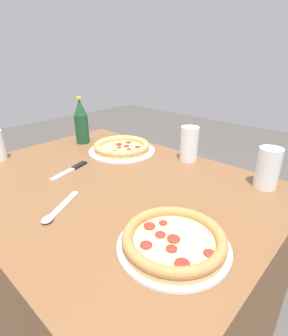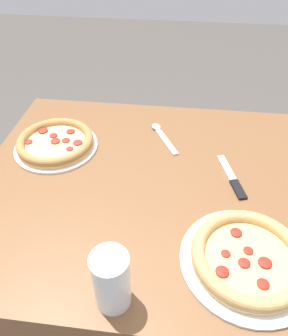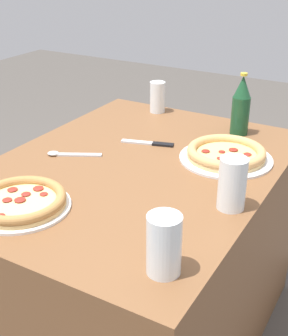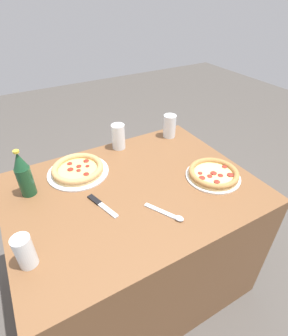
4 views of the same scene
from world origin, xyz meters
name	(u,v)px [view 2 (image 2 of 4)]	position (x,y,z in m)	size (l,w,h in m)	color
ground_plane	(162,304)	(0.00, 0.00, 0.00)	(8.00, 8.00, 0.00)	#4C4742
table	(166,256)	(0.00, 0.00, 0.37)	(1.17, 0.88, 0.74)	brown
pizza_margherita	(56,143)	(-0.39, 0.13, 0.76)	(0.27, 0.27, 0.04)	white
pizza_pepperoni	(248,258)	(0.19, -0.25, 0.76)	(0.31, 0.31, 0.05)	silver
glass_iced_tea	(112,282)	(-0.10, -0.37, 0.81)	(0.08, 0.08, 0.15)	white
knife	(232,178)	(0.18, 0.04, 0.75)	(0.08, 0.19, 0.01)	black
spoon	(161,134)	(-0.05, 0.24, 0.75)	(0.11, 0.18, 0.01)	silver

